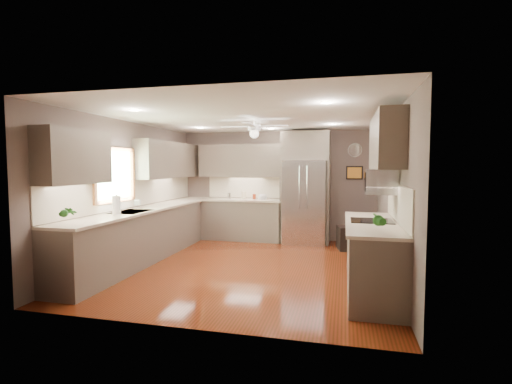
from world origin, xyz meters
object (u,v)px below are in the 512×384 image
at_px(canister_b, 229,196).
at_px(refrigerator, 305,189).
at_px(canister_c, 244,195).
at_px(bowl, 262,198).
at_px(canister_d, 254,197).
at_px(potted_plant_right, 379,220).
at_px(potted_plant_left, 66,212).
at_px(microwave, 380,182).
at_px(paper_towel, 116,206).
at_px(soap_bottle, 138,202).
at_px(stool, 349,238).

height_order(canister_b, refrigerator, refrigerator).
relative_size(canister_c, bowl, 0.86).
distance_m(canister_d, potted_plant_right, 4.52).
distance_m(potted_plant_left, refrigerator, 4.89).
bearing_deg(canister_b, microwave, -41.64).
relative_size(canister_d, paper_towel, 0.36).
distance_m(canister_d, potted_plant_left, 4.43).
bearing_deg(potted_plant_right, microwave, 84.50).
height_order(canister_b, potted_plant_left, potted_plant_left).
bearing_deg(refrigerator, soap_bottle, -142.02).
bearing_deg(canister_d, bowl, -9.23).
distance_m(canister_d, bowl, 0.20).
xyz_separation_m(canister_d, potted_plant_left, (-1.49, -4.17, 0.10)).
bearing_deg(canister_d, microwave, -48.03).
relative_size(potted_plant_right, paper_towel, 0.89).
distance_m(canister_b, canister_d, 0.59).
distance_m(canister_c, canister_d, 0.26).
height_order(potted_plant_right, bowl, potted_plant_right).
bearing_deg(potted_plant_left, soap_bottle, 93.58).
bearing_deg(potted_plant_left, refrigerator, 57.00).
bearing_deg(potted_plant_right, canister_c, 124.48).
xyz_separation_m(potted_plant_left, microwave, (3.99, 1.39, 0.38)).
xyz_separation_m(soap_bottle, microwave, (4.11, -0.53, 0.44)).
bearing_deg(canister_d, potted_plant_left, -109.72).
bearing_deg(stool, potted_plant_left, -135.00).
xyz_separation_m(bowl, stool, (1.92, -0.52, -0.73)).
distance_m(canister_d, paper_towel, 3.44).
xyz_separation_m(canister_c, canister_d, (0.25, -0.01, -0.03)).
distance_m(canister_c, stool, 2.57).
relative_size(canister_b, paper_towel, 0.41).
relative_size(canister_d, soap_bottle, 0.56).
bearing_deg(potted_plant_right, paper_towel, 169.39).
height_order(canister_d, refrigerator, refrigerator).
bearing_deg(canister_c, stool, -13.41).
distance_m(canister_d, soap_bottle, 2.76).
xyz_separation_m(canister_c, microwave, (2.75, -2.79, 0.45)).
relative_size(canister_d, microwave, 0.21).
xyz_separation_m(potted_plant_right, bowl, (-2.19, 3.81, -0.12)).
bearing_deg(microwave, canister_c, 134.60).
bearing_deg(potted_plant_left, canister_b, 77.67).
bearing_deg(paper_towel, potted_plant_left, -91.75).
bearing_deg(soap_bottle, refrigerator, 37.98).
xyz_separation_m(canister_c, potted_plant_left, (-1.24, -4.18, 0.07)).
xyz_separation_m(canister_c, soap_bottle, (-1.36, -2.25, 0.01)).
height_order(soap_bottle, refrigerator, refrigerator).
bearing_deg(canister_c, bowl, -5.73).
bearing_deg(bowl, soap_bottle, -129.40).
distance_m(potted_plant_left, paper_towel, 1.05).
xyz_separation_m(canister_c, refrigerator, (1.42, -0.08, 0.16)).
relative_size(canister_b, potted_plant_right, 0.46).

